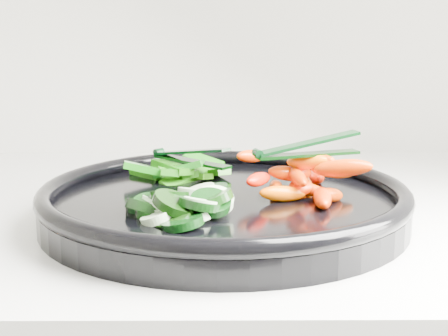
{
  "coord_description": "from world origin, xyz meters",
  "views": [
    {
      "loc": [
        -0.57,
        1.01,
        1.12
      ],
      "look_at": [
        -0.57,
        1.62,
        0.99
      ],
      "focal_mm": 50.0,
      "sensor_mm": 36.0,
      "label": 1
    }
  ],
  "objects": [
    {
      "name": "tong_pepper",
      "position": [
        -0.61,
        1.71,
        0.98
      ],
      "size": [
        0.09,
        0.09,
        0.02
      ],
      "color": "black",
      "rests_on": "pepper_pile"
    },
    {
      "name": "tong_carrot",
      "position": [
        -0.49,
        1.62,
        1.0
      ],
      "size": [
        0.11,
        0.05,
        0.02
      ],
      "color": "black",
      "rests_on": "carrot_pile"
    },
    {
      "name": "carrot_pile",
      "position": [
        -0.49,
        1.62,
        0.97
      ],
      "size": [
        0.14,
        0.15,
        0.05
      ],
      "color": "#F83700",
      "rests_on": "veggie_tray"
    },
    {
      "name": "cucumber_pile",
      "position": [
        -0.62,
        1.56,
        0.96
      ],
      "size": [
        0.12,
        0.12,
        0.04
      ],
      "color": "black",
      "rests_on": "veggie_tray"
    },
    {
      "name": "pepper_pile",
      "position": [
        -0.62,
        1.7,
        0.96
      ],
      "size": [
        0.12,
        0.1,
        0.04
      ],
      "color": "#0C6409",
      "rests_on": "veggie_tray"
    },
    {
      "name": "veggie_tray",
      "position": [
        -0.57,
        1.62,
        0.95
      ],
      "size": [
        0.39,
        0.39,
        0.04
      ],
      "color": "black",
      "rests_on": "counter"
    }
  ]
}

